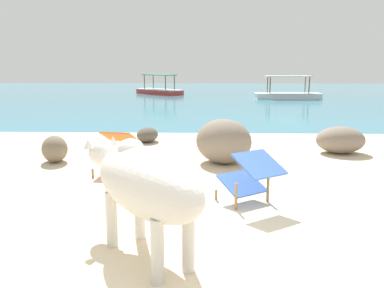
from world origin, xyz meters
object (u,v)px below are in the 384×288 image
(deck_chair_near, at_px, (117,150))
(boat_white, at_px, (288,94))
(cow, at_px, (143,182))
(deck_chair_far, at_px, (250,175))
(boat_red, at_px, (159,90))

(deck_chair_near, xyz_separation_m, boat_white, (6.14, 15.68, -0.13))
(cow, xyz_separation_m, boat_white, (5.24, 18.49, -0.45))
(cow, xyz_separation_m, deck_chair_near, (-0.90, 2.81, -0.32))
(deck_chair_far, distance_m, boat_white, 17.62)
(deck_chair_near, height_order, deck_chair_far, same)
(cow, bearing_deg, boat_red, -32.81)
(cow, relative_size, boat_white, 0.46)
(deck_chair_far, relative_size, boat_white, 0.25)
(deck_chair_near, distance_m, deck_chair_far, 2.48)
(deck_chair_near, relative_size, boat_white, 0.23)
(deck_chair_far, height_order, boat_white, boat_white)
(boat_white, bearing_deg, boat_red, -27.10)
(cow, distance_m, deck_chair_near, 2.97)
(cow, distance_m, boat_white, 19.23)
(deck_chair_near, distance_m, boat_red, 19.43)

